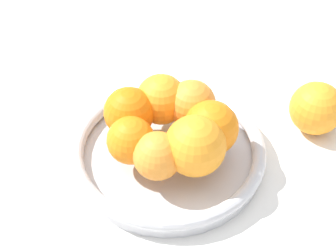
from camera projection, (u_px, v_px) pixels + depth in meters
ground_plane at (168, 160)px, 0.82m from camera, size 4.00×4.00×0.00m
fruit_bowl at (168, 152)px, 0.81m from camera, size 0.28×0.28×0.03m
orange_pile at (172, 126)px, 0.77m from camera, size 0.19×0.18×0.08m
stray_orange at (316, 108)px, 0.84m from camera, size 0.08×0.08×0.08m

